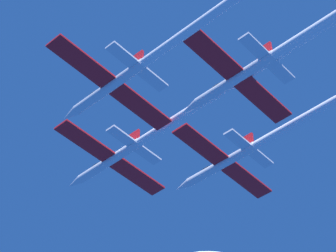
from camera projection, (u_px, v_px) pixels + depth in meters
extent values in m
cylinder|color=white|center=(109.00, 161.00, 75.61)|extent=(1.04, 9.41, 1.04)
cone|color=white|center=(75.00, 183.00, 78.38)|extent=(1.01, 2.07, 1.01)
ellipsoid|color=black|center=(97.00, 166.00, 76.91)|extent=(0.72, 1.88, 0.52)
cube|color=red|center=(85.00, 141.00, 73.19)|extent=(7.15, 2.07, 0.23)
cube|color=red|center=(137.00, 177.00, 77.57)|extent=(7.15, 2.07, 0.23)
cube|color=red|center=(134.00, 138.00, 74.67)|extent=(0.27, 1.69, 1.51)
cube|color=white|center=(121.00, 136.00, 72.56)|extent=(3.22, 1.24, 0.23)
cube|color=white|center=(148.00, 155.00, 74.83)|extent=(3.22, 1.24, 0.23)
cylinder|color=white|center=(308.00, 36.00, 62.77)|extent=(0.93, 43.74, 0.93)
cylinder|color=white|center=(109.00, 88.00, 66.61)|extent=(1.04, 9.41, 1.04)
cone|color=white|center=(70.00, 115.00, 69.38)|extent=(1.01, 2.07, 1.01)
ellipsoid|color=black|center=(95.00, 95.00, 67.91)|extent=(0.72, 1.88, 0.52)
cube|color=red|center=(81.00, 62.00, 64.19)|extent=(7.15, 2.07, 0.23)
cube|color=red|center=(141.00, 107.00, 68.57)|extent=(7.15, 2.07, 0.23)
cube|color=red|center=(137.00, 60.00, 65.67)|extent=(0.27, 1.69, 1.51)
cube|color=white|center=(122.00, 55.00, 63.56)|extent=(3.22, 1.24, 0.23)
cube|color=white|center=(153.00, 79.00, 65.83)|extent=(3.22, 1.24, 0.23)
cylinder|color=white|center=(221.00, 165.00, 75.88)|extent=(1.04, 9.41, 1.04)
cone|color=white|center=(183.00, 186.00, 78.66)|extent=(1.01, 2.07, 1.01)
ellipsoid|color=black|center=(207.00, 170.00, 77.19)|extent=(0.72, 1.88, 0.52)
cube|color=red|center=(201.00, 145.00, 73.47)|extent=(7.15, 2.07, 0.23)
cube|color=red|center=(246.00, 180.00, 77.84)|extent=(7.15, 2.07, 0.23)
cube|color=red|center=(247.00, 141.00, 74.95)|extent=(0.27, 1.69, 1.51)
cube|color=white|center=(237.00, 139.00, 72.84)|extent=(3.22, 1.24, 0.23)
cube|color=white|center=(261.00, 158.00, 75.11)|extent=(3.22, 1.24, 0.23)
cylinder|color=white|center=(234.00, 80.00, 65.92)|extent=(1.04, 9.41, 1.04)
cone|color=white|center=(190.00, 108.00, 68.69)|extent=(1.01, 2.07, 1.01)
ellipsoid|color=black|center=(218.00, 87.00, 67.22)|extent=(0.72, 1.88, 0.52)
cube|color=red|center=(211.00, 53.00, 63.50)|extent=(7.15, 2.07, 0.23)
cube|color=red|center=(263.00, 100.00, 67.88)|extent=(7.15, 2.07, 0.23)
cube|color=red|center=(264.00, 51.00, 64.98)|extent=(0.27, 1.69, 1.51)
cube|color=white|center=(254.00, 46.00, 62.87)|extent=(3.22, 1.24, 0.23)
cube|color=white|center=(280.00, 72.00, 65.15)|extent=(3.22, 1.24, 0.23)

